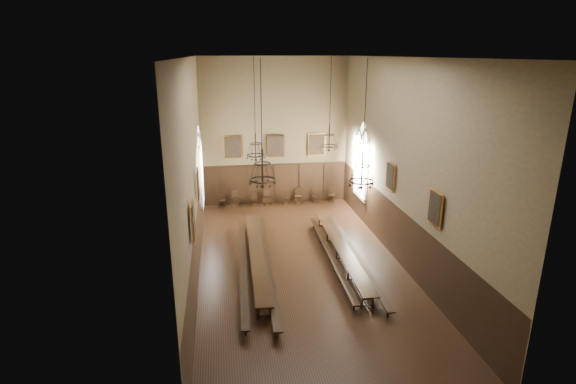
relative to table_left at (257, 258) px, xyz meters
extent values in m
cube|color=black|center=(1.94, -0.21, -0.38)|extent=(9.00, 18.00, 0.02)
cube|color=black|center=(1.94, -0.21, 8.64)|extent=(9.00, 18.00, 0.02)
cube|color=#756548|center=(1.94, 8.80, 4.13)|extent=(9.00, 0.02, 9.00)
cube|color=#756548|center=(1.94, -9.22, 4.13)|extent=(9.00, 0.02, 9.00)
cube|color=#756548|center=(-2.57, -0.21, 4.13)|extent=(0.02, 18.00, 9.00)
cube|color=#756548|center=(6.45, -0.21, 4.13)|extent=(0.02, 18.00, 9.00)
cube|color=black|center=(0.00, 0.00, 0.33)|extent=(0.90, 9.39, 0.07)
cube|color=black|center=(3.87, -0.03, 0.31)|extent=(0.86, 9.14, 0.06)
cube|color=black|center=(-0.65, -0.46, 0.07)|extent=(0.71, 10.17, 0.05)
cube|color=black|center=(0.41, -0.46, 0.09)|extent=(0.75, 10.70, 0.05)
cube|color=black|center=(3.34, -0.02, 0.02)|extent=(0.51, 9.04, 0.05)
cube|color=black|center=(4.46, -0.23, 0.06)|extent=(0.63, 9.97, 0.05)
cube|color=black|center=(-1.46, 8.31, 0.12)|extent=(0.50, 0.50, 0.05)
cube|color=black|center=(-1.46, 8.50, 0.38)|extent=(0.45, 0.10, 0.53)
cube|color=black|center=(-0.59, 8.33, 0.12)|extent=(0.56, 0.56, 0.05)
cube|color=black|center=(-0.59, 8.53, 0.39)|extent=(0.45, 0.16, 0.54)
cube|color=black|center=(0.52, 8.36, 0.04)|extent=(0.42, 0.42, 0.05)
cube|color=black|center=(0.52, 8.52, 0.27)|extent=(0.38, 0.08, 0.45)
cube|color=black|center=(1.35, 8.36, 0.09)|extent=(0.48, 0.48, 0.05)
cube|color=black|center=(1.35, 8.55, 0.35)|extent=(0.43, 0.09, 0.51)
cube|color=black|center=(2.55, 8.25, 0.04)|extent=(0.47, 0.47, 0.05)
cube|color=black|center=(2.55, 8.41, 0.27)|extent=(0.37, 0.14, 0.45)
cube|color=black|center=(3.34, 8.30, 0.11)|extent=(0.54, 0.54, 0.05)
cube|color=black|center=(3.34, 8.49, 0.38)|extent=(0.44, 0.14, 0.53)
cube|color=black|center=(4.45, 8.38, 0.07)|extent=(0.46, 0.46, 0.05)
cube|color=black|center=(4.45, 8.55, 0.30)|extent=(0.40, 0.10, 0.48)
cube|color=black|center=(5.50, 8.38, 0.08)|extent=(0.53, 0.53, 0.05)
cube|color=black|center=(5.50, 8.56, 0.33)|extent=(0.41, 0.18, 0.50)
cylinder|color=black|center=(0.24, 2.46, 6.93)|extent=(0.03, 0.03, 3.41)
torus|color=black|center=(0.24, 2.46, 4.17)|extent=(0.85, 0.85, 0.05)
torus|color=black|center=(0.24, 2.46, 4.72)|extent=(0.54, 0.54, 0.04)
cylinder|color=black|center=(0.24, 2.46, 4.62)|extent=(0.06, 0.06, 1.21)
cylinder|color=black|center=(3.82, 2.63, 7.07)|extent=(0.03, 0.03, 3.13)
torus|color=black|center=(3.82, 2.63, 4.48)|extent=(0.84, 0.84, 0.05)
torus|color=black|center=(3.82, 2.63, 5.02)|extent=(0.53, 0.53, 0.04)
cylinder|color=black|center=(3.82, 2.63, 4.92)|extent=(0.06, 0.06, 1.18)
cylinder|color=black|center=(0.01, -3.17, 7.15)|extent=(0.03, 0.03, 2.97)
torus|color=black|center=(0.01, -3.17, 4.54)|extent=(0.91, 0.91, 0.05)
torus|color=black|center=(0.01, -3.17, 5.13)|extent=(0.58, 0.58, 0.04)
cylinder|color=black|center=(0.01, -3.17, 5.02)|extent=(0.06, 0.06, 1.29)
cylinder|color=black|center=(3.82, -2.56, 6.98)|extent=(0.03, 0.03, 3.31)
torus|color=black|center=(3.82, -2.56, 4.15)|extent=(0.95, 0.95, 0.06)
torus|color=black|center=(3.82, -2.56, 4.76)|extent=(0.60, 0.60, 0.04)
cylinder|color=black|center=(3.82, -2.56, 4.65)|extent=(0.07, 0.07, 1.34)
cube|color=#BB792D|center=(-0.66, 8.67, 3.33)|extent=(1.10, 0.12, 1.40)
cube|color=black|center=(-0.66, 8.67, 3.33)|extent=(0.98, 0.02, 1.28)
cube|color=#BB792D|center=(1.94, 8.67, 3.33)|extent=(1.10, 0.12, 1.40)
cube|color=black|center=(1.94, 8.67, 3.33)|extent=(0.98, 0.02, 1.28)
cube|color=#BB792D|center=(4.54, 8.67, 3.33)|extent=(1.10, 0.12, 1.40)
cube|color=black|center=(4.54, 8.67, 3.33)|extent=(0.98, 0.02, 1.28)
cube|color=#BB792D|center=(-2.44, 0.79, 3.33)|extent=(0.12, 1.00, 1.30)
cube|color=black|center=(-2.44, 0.79, 3.33)|extent=(0.02, 0.88, 1.18)
cube|color=#BB792D|center=(-2.44, -3.71, 3.33)|extent=(0.12, 1.00, 1.30)
cube|color=black|center=(-2.44, -3.71, 3.33)|extent=(0.02, 0.88, 1.18)
cube|color=#BB792D|center=(6.32, 0.79, 3.33)|extent=(0.12, 1.00, 1.30)
cube|color=black|center=(6.32, 0.79, 3.33)|extent=(0.02, 0.88, 1.18)
cube|color=#BB792D|center=(6.32, -3.71, 3.33)|extent=(0.12, 1.00, 1.30)
cube|color=black|center=(6.32, -3.71, 3.33)|extent=(0.02, 0.88, 1.18)
camera|label=1|loc=(-1.41, -18.28, 8.80)|focal=28.00mm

